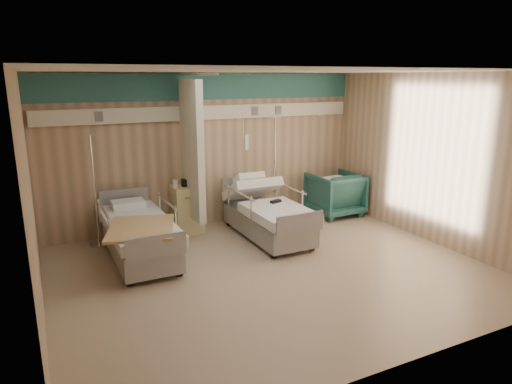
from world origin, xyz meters
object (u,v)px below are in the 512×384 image
(iv_stand_left, at_px, (98,223))
(bedside_cabinet, at_px, (187,209))
(iv_stand_right, at_px, (275,200))
(bed_left, at_px, (140,239))
(visitor_armchair, at_px, (335,194))
(bed_right, at_px, (267,220))

(iv_stand_left, bearing_deg, bedside_cabinet, -0.30)
(iv_stand_right, bearing_deg, iv_stand_left, 177.79)
(bed_left, bearing_deg, visitor_armchair, 8.43)
(bed_left, height_order, iv_stand_left, iv_stand_left)
(visitor_armchair, xyz_separation_m, iv_stand_right, (-1.28, 0.18, -0.02))
(visitor_armchair, distance_m, iv_stand_right, 1.30)
(bed_left, bearing_deg, bed_right, 0.00)
(bedside_cabinet, height_order, visitor_armchair, visitor_armchair)
(bedside_cabinet, xyz_separation_m, iv_stand_right, (1.72, -0.12, -0.01))
(bedside_cabinet, relative_size, iv_stand_left, 0.46)
(bed_left, xyz_separation_m, iv_stand_left, (-0.49, 0.91, 0.06))
(bed_right, relative_size, visitor_armchair, 2.26)
(bed_right, distance_m, iv_stand_right, 0.97)
(visitor_armchair, relative_size, iv_stand_right, 0.47)
(visitor_armchair, relative_size, iv_stand_left, 0.52)
(bed_left, xyz_separation_m, iv_stand_right, (2.77, 0.78, 0.10))
(iv_stand_right, height_order, iv_stand_left, iv_stand_right)
(bedside_cabinet, distance_m, iv_stand_left, 1.54)
(bed_right, height_order, iv_stand_right, iv_stand_right)
(iv_stand_left, bearing_deg, bed_left, -61.78)
(visitor_armchair, bearing_deg, bed_left, 7.76)
(bedside_cabinet, relative_size, iv_stand_right, 0.42)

